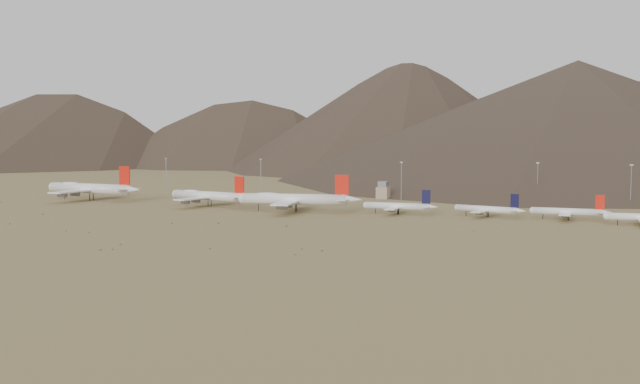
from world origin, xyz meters
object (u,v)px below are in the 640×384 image
at_px(narrowbody_a, 399,206).
at_px(widebody_west, 90,188).
at_px(widebody_centre, 209,196).
at_px(narrowbody_b, 488,209).
at_px(control_tower, 383,191).
at_px(widebody_east, 294,199).

bearing_deg(narrowbody_a, widebody_west, 176.76).
bearing_deg(widebody_centre, widebody_west, -172.37).
bearing_deg(widebody_west, narrowbody_a, 2.62).
height_order(narrowbody_b, control_tower, narrowbody_b).
bearing_deg(widebody_centre, narrowbody_a, 11.64).
height_order(widebody_west, narrowbody_b, widebody_west).
xyz_separation_m(widebody_west, widebody_east, (156.19, -11.42, -0.68)).
bearing_deg(widebody_east, widebody_centre, 161.53).
xyz_separation_m(widebody_west, widebody_centre, (94.55, -3.62, -1.47)).
xyz_separation_m(widebody_west, narrowbody_b, (261.39, 5.48, -3.80)).
relative_size(widebody_centre, widebody_east, 0.90).
relative_size(widebody_west, widebody_centre, 1.23).
relative_size(widebody_west, control_tower, 6.54).
bearing_deg(widebody_west, control_tower, 29.47).
relative_size(widebody_east, control_tower, 5.92).
bearing_deg(widebody_west, widebody_east, -1.61).
xyz_separation_m(widebody_west, control_tower, (175.32, 88.92, -2.72)).
distance_m(widebody_centre, control_tower, 122.83).
height_order(widebody_east, narrowbody_a, widebody_east).
distance_m(narrowbody_a, narrowbody_b, 47.75).
bearing_deg(widebody_east, narrowbody_a, 0.10).
height_order(widebody_east, control_tower, widebody_east).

